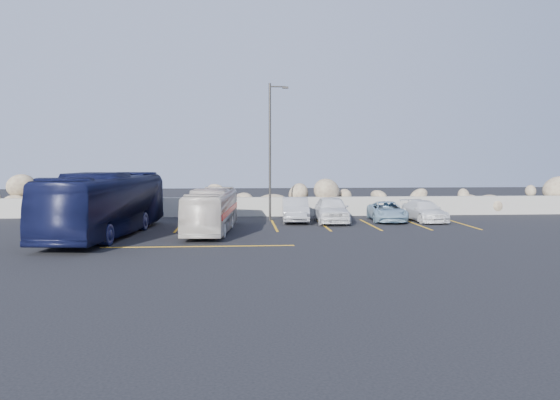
{
  "coord_description": "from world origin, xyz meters",
  "views": [
    {
      "loc": [
        0.74,
        -22.38,
        3.64
      ],
      "look_at": [
        2.68,
        4.0,
        1.63
      ],
      "focal_mm": 35.0,
      "sensor_mm": 36.0,
      "label": 1
    }
  ],
  "objects": [
    {
      "name": "tour_coach",
      "position": [
        -5.54,
        3.65,
        1.5
      ],
      "size": [
        3.88,
        11.01,
        3.0
      ],
      "primitive_type": "imported",
      "rotation": [
        0.0,
        0.0,
        -0.13
      ],
      "color": "black",
      "rests_on": "ground"
    },
    {
      "name": "ground",
      "position": [
        0.0,
        0.0,
        0.0
      ],
      "size": [
        90.0,
        90.0,
        0.0
      ],
      "primitive_type": "plane",
      "color": "black",
      "rests_on": "ground"
    },
    {
      "name": "car_b",
      "position": [
        3.93,
        8.86,
        0.69
      ],
      "size": [
        1.7,
        4.25,
        1.38
      ],
      "primitive_type": "imported",
      "rotation": [
        0.0,
        0.0,
        -0.06
      ],
      "color": "#A9AAAE",
      "rests_on": "ground"
    },
    {
      "name": "car_a",
      "position": [
        5.95,
        8.25,
        0.75
      ],
      "size": [
        2.03,
        4.52,
        1.51
      ],
      "primitive_type": "imported",
      "rotation": [
        0.0,
        0.0,
        -0.06
      ],
      "color": "white",
      "rests_on": "ground"
    },
    {
      "name": "vintage_bus",
      "position": [
        -0.67,
        4.7,
        1.08
      ],
      "size": [
        2.47,
        7.87,
        2.16
      ],
      "primitive_type": "imported",
      "rotation": [
        0.0,
        0.0,
        -0.09
      ],
      "color": "beige",
      "rests_on": "ground"
    },
    {
      "name": "car_d",
      "position": [
        9.27,
        8.63,
        0.57
      ],
      "size": [
        2.25,
        4.26,
        1.14
      ],
      "primitive_type": "imported",
      "rotation": [
        0.0,
        0.0,
        -0.09
      ],
      "color": "#83A4BA",
      "rests_on": "ground"
    },
    {
      "name": "lamppost",
      "position": [
        2.56,
        9.5,
        4.3
      ],
      "size": [
        1.14,
        0.18,
        8.0
      ],
      "color": "#312F2C",
      "rests_on": "ground"
    },
    {
      "name": "seawall",
      "position": [
        0.0,
        12.0,
        0.6
      ],
      "size": [
        60.0,
        0.4,
        1.2
      ],
      "primitive_type": "cube",
      "color": "gray",
      "rests_on": "ground"
    },
    {
      "name": "riprap_pile",
      "position": [
        0.0,
        13.2,
        1.3
      ],
      "size": [
        54.0,
        2.8,
        2.6
      ],
      "primitive_type": null,
      "color": "#8B745B",
      "rests_on": "ground"
    },
    {
      "name": "parking_lines",
      "position": [
        4.64,
        5.57,
        0.01
      ],
      "size": [
        18.16,
        9.36,
        0.01
      ],
      "color": "orange",
      "rests_on": "ground"
    },
    {
      "name": "car_c",
      "position": [
        11.45,
        8.53,
        0.59
      ],
      "size": [
        2.02,
        4.21,
        1.18
      ],
      "primitive_type": "imported",
      "rotation": [
        0.0,
        0.0,
        0.09
      ],
      "color": "white",
      "rests_on": "ground"
    }
  ]
}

